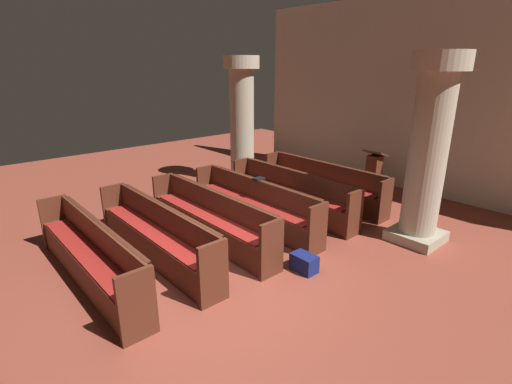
# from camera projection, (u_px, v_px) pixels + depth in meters

# --- Properties ---
(ground_plane) EXTENTS (19.20, 19.20, 0.00)m
(ground_plane) POSITION_uv_depth(u_px,v_px,m) (215.00, 280.00, 5.44)
(ground_plane) COLOR brown
(back_wall) EXTENTS (10.00, 0.16, 4.50)m
(back_wall) POSITION_uv_depth(u_px,v_px,m) (431.00, 97.00, 8.54)
(back_wall) COLOR beige
(back_wall) RESTS_ON ground
(pew_row_0) EXTENTS (3.19, 0.46, 0.86)m
(pew_row_0) POSITION_uv_depth(u_px,v_px,m) (322.00, 181.00, 8.42)
(pew_row_0) COLOR #562819
(pew_row_0) RESTS_ON ground
(pew_row_1) EXTENTS (3.19, 0.46, 0.86)m
(pew_row_1) POSITION_uv_depth(u_px,v_px,m) (291.00, 191.00, 7.78)
(pew_row_1) COLOR #562819
(pew_row_1) RESTS_ON ground
(pew_row_2) EXTENTS (3.19, 0.47, 0.86)m
(pew_row_2) POSITION_uv_depth(u_px,v_px,m) (254.00, 202.00, 7.14)
(pew_row_2) COLOR #562819
(pew_row_2) RESTS_ON ground
(pew_row_3) EXTENTS (3.19, 0.46, 0.86)m
(pew_row_3) POSITION_uv_depth(u_px,v_px,m) (209.00, 216.00, 6.51)
(pew_row_3) COLOR #562819
(pew_row_3) RESTS_ON ground
(pew_row_4) EXTENTS (3.19, 0.46, 0.86)m
(pew_row_4) POSITION_uv_depth(u_px,v_px,m) (156.00, 232.00, 5.87)
(pew_row_4) COLOR #562819
(pew_row_4) RESTS_ON ground
(pew_row_5) EXTENTS (3.19, 0.47, 0.86)m
(pew_row_5) POSITION_uv_depth(u_px,v_px,m) (89.00, 252.00, 5.24)
(pew_row_5) COLOR #562819
(pew_row_5) RESTS_ON ground
(pillar_aisle_side) EXTENTS (0.88, 0.88, 3.15)m
(pillar_aisle_side) POSITION_uv_depth(u_px,v_px,m) (429.00, 149.00, 6.14)
(pillar_aisle_side) COLOR #9F967E
(pillar_aisle_side) RESTS_ON ground
(pillar_far_side) EXTENTS (0.88, 0.88, 3.15)m
(pillar_far_side) POSITION_uv_depth(u_px,v_px,m) (242.00, 119.00, 9.47)
(pillar_far_side) COLOR #9F967E
(pillar_far_side) RESTS_ON ground
(lectern) EXTENTS (0.48, 0.45, 1.08)m
(lectern) POSITION_uv_depth(u_px,v_px,m) (373.00, 176.00, 8.86)
(lectern) COLOR #492215
(lectern) RESTS_ON ground
(hymn_book) EXTENTS (0.15, 0.21, 0.03)m
(hymn_book) POSITION_uv_depth(u_px,v_px,m) (259.00, 179.00, 7.18)
(hymn_book) COLOR black
(hymn_book) RESTS_ON pew_row_2
(kneeler_box_navy) EXTENTS (0.39, 0.25, 0.26)m
(kneeler_box_navy) POSITION_uv_depth(u_px,v_px,m) (304.00, 263.00, 5.63)
(kneeler_box_navy) COLOR navy
(kneeler_box_navy) RESTS_ON ground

